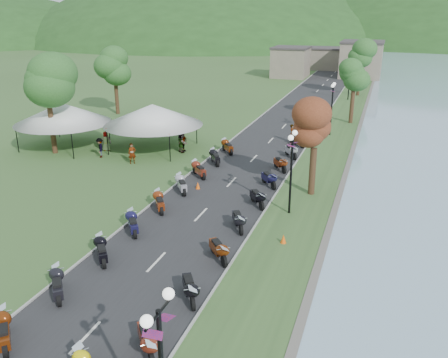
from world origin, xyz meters
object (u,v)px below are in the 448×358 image
(pedestrian_a, at_px, (133,164))
(pedestrian_c, at_px, (101,157))
(pedestrian_b, at_px, (162,135))
(vendor_tent_main, at_px, (153,127))

(pedestrian_a, distance_m, pedestrian_c, 3.44)
(pedestrian_a, relative_size, pedestrian_b, 1.00)
(vendor_tent_main, height_order, pedestrian_b, vendor_tent_main)
(vendor_tent_main, bearing_deg, pedestrian_c, -130.05)
(vendor_tent_main, relative_size, pedestrian_b, 3.46)
(pedestrian_c, bearing_deg, pedestrian_b, 138.50)
(pedestrian_a, distance_m, pedestrian_b, 9.35)
(pedestrian_a, xyz_separation_m, pedestrian_b, (-1.88, 9.16, 0.00))
(pedestrian_a, xyz_separation_m, pedestrian_c, (-3.38, 0.64, 0.00))
(vendor_tent_main, bearing_deg, pedestrian_b, 108.75)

